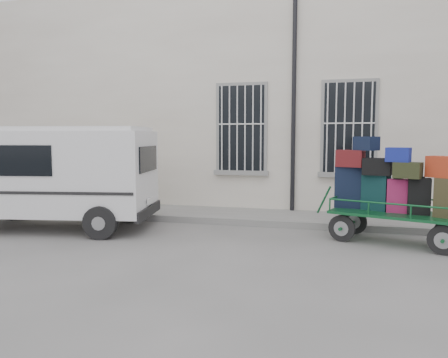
% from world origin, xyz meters
% --- Properties ---
extents(ground, '(80.00, 80.00, 0.00)m').
position_xyz_m(ground, '(0.00, 0.00, 0.00)').
color(ground, slate).
rests_on(ground, ground).
extents(building, '(24.00, 5.15, 6.00)m').
position_xyz_m(building, '(0.00, 5.50, 3.00)').
color(building, beige).
rests_on(building, ground).
extents(sidewalk, '(24.00, 1.70, 0.15)m').
position_xyz_m(sidewalk, '(0.00, 2.20, 0.07)').
color(sidewalk, slate).
rests_on(sidewalk, ground).
extents(luggage_cart, '(2.74, 1.74, 2.04)m').
position_xyz_m(luggage_cart, '(3.07, 0.52, 1.00)').
color(luggage_cart, black).
rests_on(luggage_cart, ground).
extents(van, '(4.69, 2.60, 2.24)m').
position_xyz_m(van, '(-4.05, 0.05, 1.28)').
color(van, white).
rests_on(van, ground).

